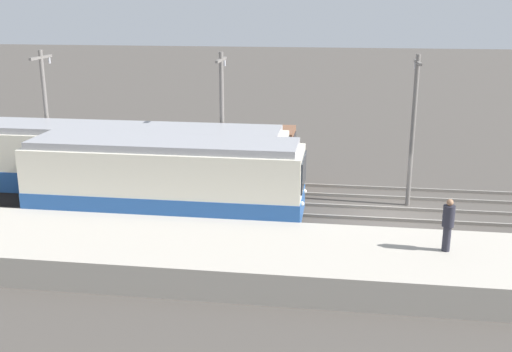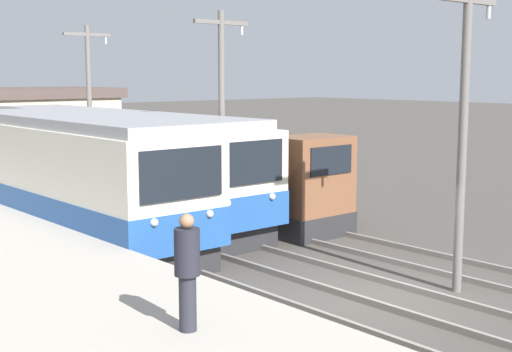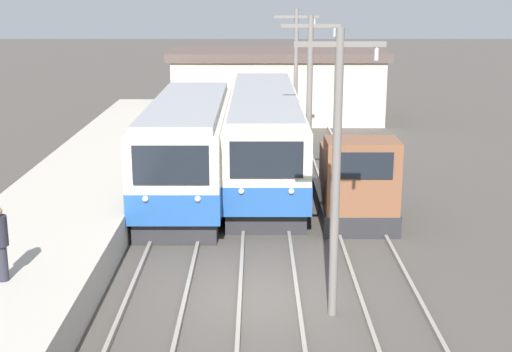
% 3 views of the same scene
% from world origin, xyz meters
% --- Properties ---
extents(ground_plane, '(200.00, 200.00, 0.00)m').
position_xyz_m(ground_plane, '(0.00, 0.00, 0.00)').
color(ground_plane, '#47423D').
extents(platform_left, '(4.50, 54.00, 1.04)m').
position_xyz_m(platform_left, '(-6.25, 0.00, 0.52)').
color(platform_left, '#ADA599').
rests_on(platform_left, ground).
extents(track_left, '(1.54, 60.00, 0.14)m').
position_xyz_m(track_left, '(-2.60, 0.00, 0.07)').
color(track_left, gray).
rests_on(track_left, ground).
extents(track_center, '(1.54, 60.00, 0.14)m').
position_xyz_m(track_center, '(0.20, 0.00, 0.07)').
color(track_center, gray).
rests_on(track_center, ground).
extents(track_right, '(1.54, 60.00, 0.14)m').
position_xyz_m(track_right, '(3.20, 0.00, 0.07)').
color(track_right, gray).
rests_on(track_right, ground).
extents(commuter_train_left, '(2.84, 11.06, 3.66)m').
position_xyz_m(commuter_train_left, '(-2.60, 9.09, 1.70)').
color(commuter_train_left, '#28282B').
rests_on(commuter_train_left, ground).
extents(commuter_train_center, '(2.84, 14.36, 3.58)m').
position_xyz_m(commuter_train_center, '(0.20, 11.64, 1.67)').
color(commuter_train_center, '#28282B').
rests_on(commuter_train_center, ground).
extents(shunting_locomotive, '(2.40, 4.93, 3.00)m').
position_xyz_m(shunting_locomotive, '(3.20, 6.62, 1.21)').
color(shunting_locomotive, '#28282B').
rests_on(shunting_locomotive, ground).
extents(catenary_mast_near, '(2.00, 0.20, 6.71)m').
position_xyz_m(catenary_mast_near, '(1.71, -0.85, 3.67)').
color(catenary_mast_near, slate).
rests_on(catenary_mast_near, ground).
extents(catenary_mast_mid, '(2.00, 0.20, 6.71)m').
position_xyz_m(catenary_mast_mid, '(1.71, 7.63, 3.67)').
color(catenary_mast_mid, slate).
rests_on(catenary_mast_mid, ground).
extents(catenary_mast_far, '(2.00, 0.20, 6.71)m').
position_xyz_m(catenary_mast_far, '(1.71, 16.10, 3.67)').
color(catenary_mast_far, slate).
rests_on(catenary_mast_far, ground).
extents(person_on_platform, '(0.38, 0.38, 1.76)m').
position_xyz_m(person_on_platform, '(-5.91, -1.26, 2.00)').
color(person_on_platform, '#282833').
rests_on(person_on_platform, platform_left).
extents(station_building, '(12.60, 6.30, 4.14)m').
position_xyz_m(station_building, '(1.15, 26.00, 2.09)').
color(station_building, beige).
rests_on(station_building, ground).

